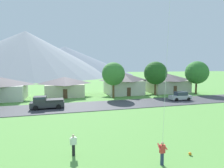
# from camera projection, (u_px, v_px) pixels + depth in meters

# --- Properties ---
(road_strip) EXTENTS (160.00, 7.63, 0.08)m
(road_strip) POSITION_uv_depth(u_px,v_px,m) (89.00, 106.00, 31.76)
(road_strip) COLOR #424247
(road_strip) RESTS_ON ground
(mountain_central_ridge) EXTENTS (108.11, 108.11, 22.25)m
(mountain_central_ridge) POSITION_uv_depth(u_px,v_px,m) (65.00, 61.00, 147.72)
(mountain_central_ridge) COLOR slate
(mountain_central_ridge) RESTS_ON ground
(mountain_west_ridge) EXTENTS (112.94, 112.94, 29.63)m
(mountain_west_ridge) POSITION_uv_depth(u_px,v_px,m) (26.00, 54.00, 122.26)
(mountain_west_ridge) COLOR #8E939E
(mountain_west_ridge) RESTS_ON ground
(house_leftmost) EXTENTS (10.53, 7.63, 4.87)m
(house_leftmost) POSITION_uv_depth(u_px,v_px,m) (167.00, 83.00, 48.97)
(house_leftmost) COLOR beige
(house_leftmost) RESTS_ON ground
(house_left_center) EXTENTS (8.95, 8.13, 4.40)m
(house_left_center) POSITION_uv_depth(u_px,v_px,m) (65.00, 86.00, 42.75)
(house_left_center) COLOR beige
(house_left_center) RESTS_ON ground
(house_right_center) EXTENTS (10.01, 7.33, 4.67)m
(house_right_center) POSITION_uv_depth(u_px,v_px,m) (0.00, 88.00, 37.45)
(house_right_center) COLOR silver
(house_right_center) RESTS_ON ground
(house_rightmost) EXTENTS (8.94, 8.18, 5.25)m
(house_rightmost) POSITION_uv_depth(u_px,v_px,m) (123.00, 83.00, 45.73)
(house_rightmost) COLOR beige
(house_rightmost) RESTS_ON ground
(tree_near_left) EXTENTS (5.38, 5.38, 7.93)m
(tree_near_left) POSITION_uv_depth(u_px,v_px,m) (155.00, 73.00, 43.45)
(tree_near_left) COLOR brown
(tree_near_left) RESTS_ON ground
(tree_center) EXTENTS (4.94, 4.94, 7.69)m
(tree_center) POSITION_uv_depth(u_px,v_px,m) (113.00, 74.00, 39.54)
(tree_center) COLOR brown
(tree_center) RESTS_ON ground
(tree_right_of_center) EXTENTS (5.59, 5.59, 8.08)m
(tree_right_of_center) POSITION_uv_depth(u_px,v_px,m) (197.00, 73.00, 45.76)
(tree_right_of_center) COLOR #4C3823
(tree_right_of_center) RESTS_ON ground
(parked_car_silver_west_end) EXTENTS (4.26, 2.19, 1.68)m
(parked_car_silver_west_end) POSITION_uv_depth(u_px,v_px,m) (180.00, 96.00, 37.09)
(parked_car_silver_west_end) COLOR #B7BCC1
(parked_car_silver_west_end) RESTS_ON road_strip
(pickup_truck_charcoal_west_side) EXTENTS (5.20, 2.32, 1.99)m
(pickup_truck_charcoal_west_side) POSITION_uv_depth(u_px,v_px,m) (47.00, 102.00, 29.80)
(pickup_truck_charcoal_west_side) COLOR #333338
(pickup_truck_charcoal_west_side) RESTS_ON road_strip
(watcher_person) EXTENTS (0.56, 0.24, 1.68)m
(watcher_person) POSITION_uv_depth(u_px,v_px,m) (73.00, 145.00, 14.26)
(watcher_person) COLOR black
(watcher_person) RESTS_ON ground
(soccer_ball) EXTENTS (0.24, 0.24, 0.24)m
(soccer_ball) POSITION_uv_depth(u_px,v_px,m) (190.00, 154.00, 14.38)
(soccer_ball) COLOR orange
(soccer_ball) RESTS_ON ground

